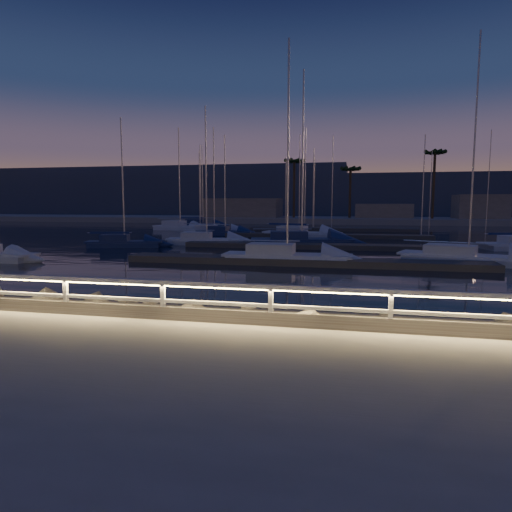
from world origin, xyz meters
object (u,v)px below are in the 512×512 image
object	(u,v)px
sailboat_f	(205,240)
sailboat_m	(200,224)
guard_rail	(231,294)
sailboat_h	(464,256)
sailboat_i	(179,227)
sailboat_g	(299,240)
sailboat_n	(224,232)
sailboat_k	(300,233)
sailboat_e	(123,242)
sailboat_b	(284,256)
sailboat_j	(213,231)

from	to	relation	value
sailboat_f	sailboat_m	size ratio (longest dim) A/B	0.98
guard_rail	sailboat_f	distance (m)	29.35
sailboat_h	sailboat_i	bearing A→B (deg)	157.28
sailboat_g	sailboat_n	bearing A→B (deg)	122.02
guard_rail	sailboat_k	xyz separation A→B (m)	(-2.78, 38.22, -0.93)
sailboat_f	sailboat_k	size ratio (longest dim) A/B	0.85
sailboat_e	sailboat_f	world-z (taller)	sailboat_f
sailboat_h	sailboat_n	size ratio (longest dim) A/B	1.23
guard_rail	sailboat_b	bearing A→B (deg)	94.00
sailboat_b	sailboat_n	world-z (taller)	sailboat_b
sailboat_h	sailboat_i	distance (m)	40.75
guard_rail	sailboat_n	xyz separation A→B (m)	(-11.69, 39.14, -0.97)
sailboat_j	sailboat_g	bearing A→B (deg)	-62.62
sailboat_i	sailboat_m	size ratio (longest dim) A/B	1.10
sailboat_h	sailboat_m	size ratio (longest dim) A/B	1.12
sailboat_b	sailboat_k	distance (m)	21.80
guard_rail	sailboat_m	xyz separation A→B (m)	(-20.13, 54.98, -0.93)
sailboat_k	sailboat_m	world-z (taller)	sailboat_k
sailboat_h	sailboat_k	size ratio (longest dim) A/B	0.97
sailboat_b	sailboat_e	xyz separation A→B (m)	(-14.95, 7.31, -0.04)
sailboat_i	sailboat_n	bearing A→B (deg)	-24.93
sailboat_e	sailboat_b	bearing A→B (deg)	-43.25
sailboat_j	sailboat_f	bearing A→B (deg)	-93.07
sailboat_f	sailboat_n	xyz separation A→B (m)	(-1.62, 11.59, -0.02)
sailboat_b	sailboat_e	world-z (taller)	sailboat_b
sailboat_i	sailboat_j	distance (m)	9.28
sailboat_i	sailboat_m	distance (m)	8.42
sailboat_i	sailboat_n	xyz separation A→B (m)	(8.46, -7.41, -0.08)
guard_rail	sailboat_i	size ratio (longest dim) A/B	3.22
sailboat_e	sailboat_i	bearing A→B (deg)	82.86
sailboat_e	sailboat_g	bearing A→B (deg)	1.01
sailboat_i	sailboat_h	bearing A→B (deg)	-26.24
sailboat_h	sailboat_i	xyz separation A→B (m)	(-30.02, 27.55, 0.06)
sailboat_i	sailboat_f	bearing A→B (deg)	-45.77
sailboat_i	guard_rail	bearing A→B (deg)	-50.30
sailboat_b	sailboat_h	bearing A→B (deg)	12.90
sailboat_h	sailboat_j	world-z (taller)	sailboat_h
guard_rail	sailboat_k	bearing A→B (deg)	94.16
sailboat_i	sailboat_j	size ratio (longest dim) A/B	1.10
sailboat_e	sailboat_m	distance (m)	31.45
sailboat_f	sailboat_g	bearing A→B (deg)	-1.68
sailboat_n	sailboat_f	bearing A→B (deg)	-75.06
sailboat_b	sailboat_n	size ratio (longest dim) A/B	1.19
sailboat_b	sailboat_i	bearing A→B (deg)	122.26
sailboat_h	sailboat_g	bearing A→B (deg)	160.29
sailboat_e	sailboat_j	bearing A→B (deg)	63.33
sailboat_e	sailboat_f	distance (m)	7.11
sailboat_e	sailboat_h	world-z (taller)	sailboat_h
guard_rail	sailboat_k	world-z (taller)	sailboat_k
sailboat_g	guard_rail	bearing A→B (deg)	-98.00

